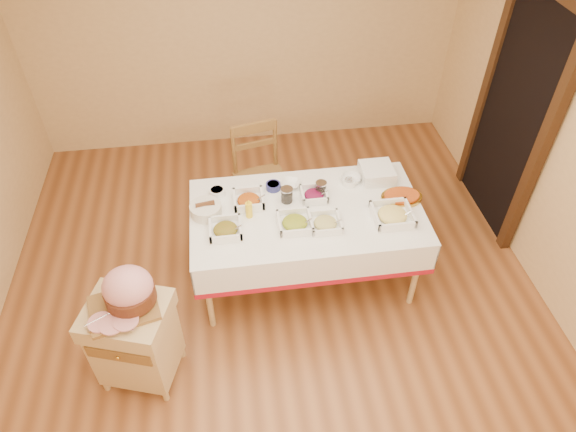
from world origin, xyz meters
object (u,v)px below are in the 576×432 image
(mustard_bottle, at_px, (249,209))
(plate_stack, at_px, (377,173))
(dining_chair, at_px, (261,177))
(brass_platter, at_px, (402,197))
(preserve_jar_left, at_px, (287,196))
(preserve_jar_right, at_px, (321,189))
(dining_table, at_px, (306,225))
(butcher_cart, at_px, (135,338))
(ham_on_board, at_px, (128,292))
(bread_basket, at_px, (206,209))

(mustard_bottle, relative_size, plate_stack, 0.64)
(dining_chair, xyz_separation_m, mustard_bottle, (-0.16, -0.76, 0.31))
(dining_chair, height_order, brass_platter, dining_chair)
(dining_chair, relative_size, mustard_bottle, 6.03)
(preserve_jar_left, bearing_deg, mustard_bottle, -156.11)
(preserve_jar_right, bearing_deg, dining_table, -127.94)
(butcher_cart, height_order, preserve_jar_left, preserve_jar_left)
(dining_table, bearing_deg, preserve_jar_right, 52.06)
(butcher_cart, relative_size, ham_on_board, 1.67)
(dining_table, distance_m, dining_chair, 0.82)
(plate_stack, bearing_deg, bread_basket, -170.14)
(ham_on_board, distance_m, plate_stack, 2.20)
(preserve_jar_right, relative_size, bread_basket, 0.48)
(ham_on_board, height_order, mustard_bottle, ham_on_board)
(dining_chair, xyz_separation_m, preserve_jar_left, (0.16, -0.62, 0.29))
(preserve_jar_right, relative_size, mustard_bottle, 0.69)
(mustard_bottle, bearing_deg, preserve_jar_right, 17.49)
(dining_chair, xyz_separation_m, preserve_jar_right, (0.44, -0.57, 0.29))
(ham_on_board, xyz_separation_m, mustard_bottle, (0.83, 0.74, -0.06))
(dining_chair, bearing_deg, plate_stack, -25.17)
(dining_table, height_order, preserve_jar_left, preserve_jar_left)
(ham_on_board, xyz_separation_m, brass_platter, (2.06, 0.77, -0.11))
(plate_stack, bearing_deg, preserve_jar_right, -164.93)
(dining_chair, bearing_deg, butcher_cart, -123.99)
(dining_chair, height_order, ham_on_board, ham_on_board)
(preserve_jar_left, relative_size, mustard_bottle, 0.75)
(dining_chair, xyz_separation_m, brass_platter, (1.07, -0.73, 0.26))
(dining_table, distance_m, preserve_jar_right, 0.32)
(butcher_cart, height_order, plate_stack, plate_stack)
(preserve_jar_right, bearing_deg, plate_stack, 15.07)
(dining_chair, relative_size, plate_stack, 3.83)
(butcher_cart, relative_size, brass_platter, 2.28)
(preserve_jar_right, distance_m, mustard_bottle, 0.63)
(butcher_cart, xyz_separation_m, plate_stack, (1.97, 1.09, 0.38))
(preserve_jar_left, bearing_deg, plate_stack, 13.22)
(butcher_cart, height_order, dining_chair, dining_chair)
(plate_stack, bearing_deg, butcher_cart, -150.96)
(ham_on_board, bearing_deg, brass_platter, 20.59)
(ham_on_board, height_order, brass_platter, ham_on_board)
(dining_table, height_order, dining_chair, dining_chair)
(bread_basket, bearing_deg, mustard_bottle, -12.76)
(dining_table, relative_size, preserve_jar_right, 15.60)
(mustard_bottle, relative_size, brass_platter, 0.50)
(butcher_cart, height_order, brass_platter, brass_platter)
(dining_table, relative_size, mustard_bottle, 10.83)
(preserve_jar_left, height_order, bread_basket, preserve_jar_left)
(dining_table, relative_size, plate_stack, 6.88)
(butcher_cart, relative_size, preserve_jar_right, 6.55)
(dining_chair, bearing_deg, preserve_jar_right, -52.58)
(dining_chair, relative_size, ham_on_board, 2.22)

